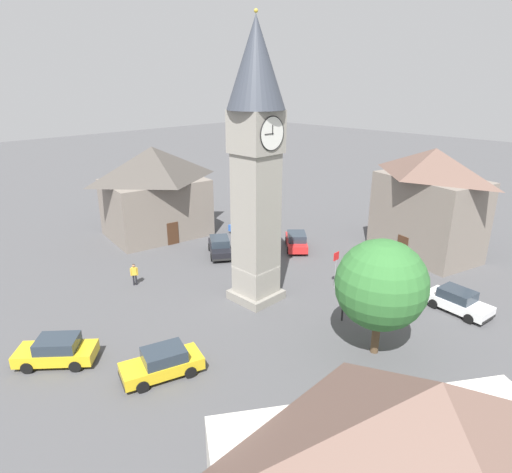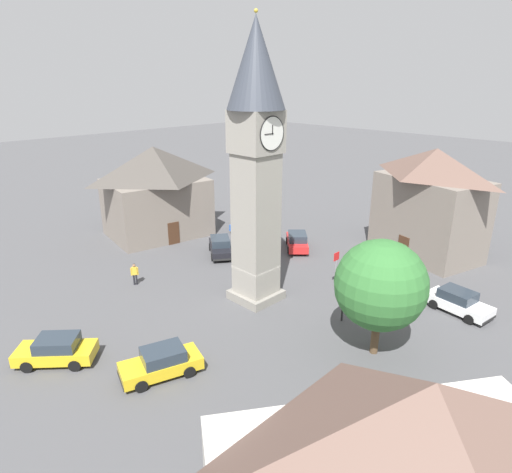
{
  "view_description": "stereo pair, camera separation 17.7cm",
  "coord_description": "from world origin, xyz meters",
  "px_view_note": "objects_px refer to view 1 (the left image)",
  "views": [
    {
      "loc": [
        19.52,
        19.48,
        14.51
      ],
      "look_at": [
        0.0,
        0.0,
        4.59
      ],
      "focal_mm": 30.93,
      "sensor_mm": 36.0,
      "label": 1
    },
    {
      "loc": [
        19.39,
        19.6,
        14.51
      ],
      "look_at": [
        0.0,
        0.0,
        4.59
      ],
      "focal_mm": 30.93,
      "sensor_mm": 36.0,
      "label": 2
    }
  ],
  "objects_px": {
    "clock_tower": "(256,145)",
    "lamp_post": "(345,277)",
    "car_green_alley": "(250,228)",
    "road_sign": "(336,264)",
    "building_terrace_right": "(155,191)",
    "building_corner_back": "(429,202)",
    "car_red_corner": "(296,241)",
    "car_silver_kerb": "(458,301)",
    "tree": "(381,285)",
    "pedestrian": "(134,273)",
    "car_blue_kerb": "(220,246)",
    "car_white_side": "(56,351)",
    "car_black_far": "(162,363)"
  },
  "relations": [
    {
      "from": "building_corner_back",
      "to": "car_green_alley",
      "type": "bearing_deg",
      "value": -62.15
    },
    {
      "from": "car_silver_kerb",
      "to": "lamp_post",
      "type": "bearing_deg",
      "value": -36.65
    },
    {
      "from": "building_terrace_right",
      "to": "lamp_post",
      "type": "distance_m",
      "value": 22.44
    },
    {
      "from": "car_silver_kerb",
      "to": "car_green_alley",
      "type": "height_order",
      "value": "same"
    },
    {
      "from": "car_white_side",
      "to": "car_blue_kerb",
      "type": "bearing_deg",
      "value": -160.98
    },
    {
      "from": "building_terrace_right",
      "to": "lamp_post",
      "type": "bearing_deg",
      "value": 87.44
    },
    {
      "from": "car_white_side",
      "to": "tree",
      "type": "bearing_deg",
      "value": 138.37
    },
    {
      "from": "building_corner_back",
      "to": "lamp_post",
      "type": "xyz_separation_m",
      "value": [
        14.48,
        1.52,
        -1.66
      ]
    },
    {
      "from": "car_blue_kerb",
      "to": "car_green_alley",
      "type": "height_order",
      "value": "same"
    },
    {
      "from": "clock_tower",
      "to": "car_silver_kerb",
      "type": "distance_m",
      "value": 16.6
    },
    {
      "from": "car_silver_kerb",
      "to": "building_terrace_right",
      "type": "xyz_separation_m",
      "value": [
        5.31,
        -27.07,
        3.62
      ]
    },
    {
      "from": "car_red_corner",
      "to": "pedestrian",
      "type": "distance_m",
      "value": 14.64
    },
    {
      "from": "car_green_alley",
      "to": "tree",
      "type": "distance_m",
      "value": 20.98
    },
    {
      "from": "car_red_corner",
      "to": "lamp_post",
      "type": "distance_m",
      "value": 12.85
    },
    {
      "from": "car_white_side",
      "to": "lamp_post",
      "type": "relative_size",
      "value": 0.95
    },
    {
      "from": "car_blue_kerb",
      "to": "pedestrian",
      "type": "height_order",
      "value": "pedestrian"
    },
    {
      "from": "car_silver_kerb",
      "to": "clock_tower",
      "type": "bearing_deg",
      "value": -53.07
    },
    {
      "from": "clock_tower",
      "to": "building_corner_back",
      "type": "relative_size",
      "value": 1.82
    },
    {
      "from": "pedestrian",
      "to": "tree",
      "type": "relative_size",
      "value": 0.25
    },
    {
      "from": "pedestrian",
      "to": "building_terrace_right",
      "type": "distance_m",
      "value": 11.9
    },
    {
      "from": "car_red_corner",
      "to": "building_terrace_right",
      "type": "relative_size",
      "value": 0.4
    },
    {
      "from": "clock_tower",
      "to": "road_sign",
      "type": "relative_size",
      "value": 6.5
    },
    {
      "from": "tree",
      "to": "car_green_alley",
      "type": "bearing_deg",
      "value": -114.6
    },
    {
      "from": "tree",
      "to": "car_blue_kerb",
      "type": "bearing_deg",
      "value": -101.02
    },
    {
      "from": "car_silver_kerb",
      "to": "building_corner_back",
      "type": "relative_size",
      "value": 0.43
    },
    {
      "from": "tree",
      "to": "building_corner_back",
      "type": "bearing_deg",
      "value": -163.42
    },
    {
      "from": "car_silver_kerb",
      "to": "pedestrian",
      "type": "distance_m",
      "value": 22.59
    },
    {
      "from": "car_blue_kerb",
      "to": "car_white_side",
      "type": "height_order",
      "value": "same"
    },
    {
      "from": "car_silver_kerb",
      "to": "building_terrace_right",
      "type": "bearing_deg",
      "value": -78.9
    },
    {
      "from": "road_sign",
      "to": "car_blue_kerb",
      "type": "bearing_deg",
      "value": -81.0
    },
    {
      "from": "building_terrace_right",
      "to": "building_corner_back",
      "type": "xyz_separation_m",
      "value": [
        -13.48,
        20.85,
        0.3
      ]
    },
    {
      "from": "clock_tower",
      "to": "tree",
      "type": "xyz_separation_m",
      "value": [
        -0.16,
        9.24,
        -6.44
      ]
    },
    {
      "from": "car_green_alley",
      "to": "lamp_post",
      "type": "relative_size",
      "value": 0.96
    },
    {
      "from": "car_blue_kerb",
      "to": "building_terrace_right",
      "type": "xyz_separation_m",
      "value": [
        0.79,
        -8.44,
        3.62
      ]
    },
    {
      "from": "tree",
      "to": "road_sign",
      "type": "xyz_separation_m",
      "value": [
        -5.07,
        -6.32,
        -2.27
      ]
    },
    {
      "from": "car_silver_kerb",
      "to": "car_green_alley",
      "type": "relative_size",
      "value": 1.01
    },
    {
      "from": "lamp_post",
      "to": "clock_tower",
      "type": "bearing_deg",
      "value": -73.98
    },
    {
      "from": "car_white_side",
      "to": "building_terrace_right",
      "type": "bearing_deg",
      "value": -137.86
    },
    {
      "from": "car_green_alley",
      "to": "road_sign",
      "type": "height_order",
      "value": "road_sign"
    },
    {
      "from": "clock_tower",
      "to": "road_sign",
      "type": "bearing_deg",
      "value": 150.81
    },
    {
      "from": "car_black_far",
      "to": "tree",
      "type": "relative_size",
      "value": 0.67
    },
    {
      "from": "car_green_alley",
      "to": "building_terrace_right",
      "type": "height_order",
      "value": "building_terrace_right"
    },
    {
      "from": "clock_tower",
      "to": "car_white_side",
      "type": "distance_m",
      "value": 16.34
    },
    {
      "from": "clock_tower",
      "to": "car_silver_kerb",
      "type": "xyz_separation_m",
      "value": [
        -8.03,
        10.69,
        -9.85
      ]
    },
    {
      "from": "building_corner_back",
      "to": "road_sign",
      "type": "relative_size",
      "value": 3.58
    },
    {
      "from": "building_terrace_right",
      "to": "road_sign",
      "type": "bearing_deg",
      "value": 97.4
    },
    {
      "from": "clock_tower",
      "to": "car_red_corner",
      "type": "relative_size",
      "value": 4.43
    },
    {
      "from": "clock_tower",
      "to": "pedestrian",
      "type": "distance_m",
      "value": 13.32
    },
    {
      "from": "lamp_post",
      "to": "car_silver_kerb",
      "type": "bearing_deg",
      "value": 143.35
    },
    {
      "from": "clock_tower",
      "to": "lamp_post",
      "type": "bearing_deg",
      "value": 106.02
    }
  ]
}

